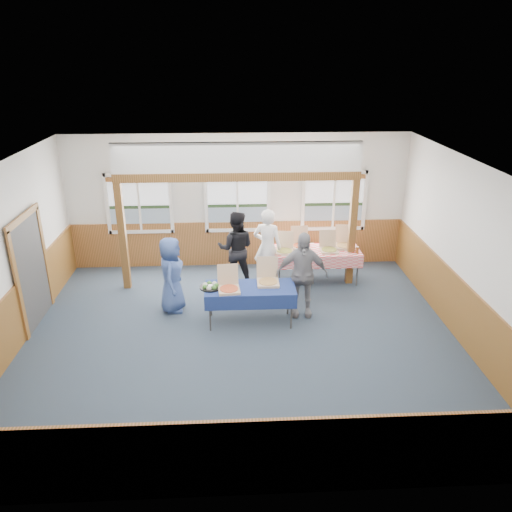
{
  "coord_description": "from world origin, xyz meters",
  "views": [
    {
      "loc": [
        -0.15,
        -7.91,
        4.92
      ],
      "look_at": [
        0.31,
        1.0,
        1.23
      ],
      "focal_mm": 35.0,
      "sensor_mm": 36.0,
      "label": 1
    }
  ],
  "objects_px": {
    "table_left": "(250,290)",
    "man_blue": "(171,275)",
    "table_right": "(317,252)",
    "woman_white": "(267,247)",
    "person_grey": "(302,275)",
    "woman_black": "(236,249)"
  },
  "relations": [
    {
      "from": "table_left",
      "to": "man_blue",
      "type": "height_order",
      "value": "man_blue"
    },
    {
      "from": "table_right",
      "to": "man_blue",
      "type": "height_order",
      "value": "man_blue"
    },
    {
      "from": "man_blue",
      "to": "woman_white",
      "type": "bearing_deg",
      "value": -57.84
    },
    {
      "from": "table_left",
      "to": "man_blue",
      "type": "xyz_separation_m",
      "value": [
        -1.55,
        0.59,
        0.09
      ]
    },
    {
      "from": "man_blue",
      "to": "person_grey",
      "type": "height_order",
      "value": "person_grey"
    },
    {
      "from": "woman_white",
      "to": "man_blue",
      "type": "height_order",
      "value": "woman_white"
    },
    {
      "from": "man_blue",
      "to": "person_grey",
      "type": "relative_size",
      "value": 0.9
    },
    {
      "from": "table_left",
      "to": "woman_white",
      "type": "relative_size",
      "value": 1.03
    },
    {
      "from": "woman_white",
      "to": "woman_black",
      "type": "xyz_separation_m",
      "value": [
        -0.7,
        0.03,
        -0.03
      ]
    },
    {
      "from": "table_right",
      "to": "man_blue",
      "type": "distance_m",
      "value": 3.37
    },
    {
      "from": "table_right",
      "to": "person_grey",
      "type": "bearing_deg",
      "value": -123.64
    },
    {
      "from": "table_left",
      "to": "woman_black",
      "type": "height_order",
      "value": "woman_black"
    },
    {
      "from": "woman_black",
      "to": "person_grey",
      "type": "bearing_deg",
      "value": 136.04
    },
    {
      "from": "woman_white",
      "to": "woman_black",
      "type": "height_order",
      "value": "woman_white"
    },
    {
      "from": "table_left",
      "to": "man_blue",
      "type": "bearing_deg",
      "value": 170.59
    },
    {
      "from": "man_blue",
      "to": "person_grey",
      "type": "xyz_separation_m",
      "value": [
        2.57,
        -0.31,
        0.09
      ]
    },
    {
      "from": "table_right",
      "to": "man_blue",
      "type": "xyz_separation_m",
      "value": [
        -3.13,
        -1.25,
        0.08
      ]
    },
    {
      "from": "woman_white",
      "to": "man_blue",
      "type": "relative_size",
      "value": 1.13
    },
    {
      "from": "woman_black",
      "to": "man_blue",
      "type": "xyz_separation_m",
      "value": [
        -1.3,
        -1.17,
        -0.07
      ]
    },
    {
      "from": "man_blue",
      "to": "person_grey",
      "type": "bearing_deg",
      "value": -94.5
    },
    {
      "from": "table_left",
      "to": "woman_white",
      "type": "xyz_separation_m",
      "value": [
        0.46,
        1.73,
        0.19
      ]
    },
    {
      "from": "table_right",
      "to": "man_blue",
      "type": "relative_size",
      "value": 1.32
    }
  ]
}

